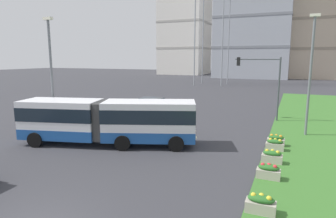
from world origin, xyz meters
The scene contains 13 objects.
articulated_bus centered at (-3.50, 9.65, 1.65)m, with size 11.93×6.01×3.00m.
car_silver_hatch centered at (-6.04, 21.52, 0.75)m, with size 4.44×2.11×1.58m.
flower_planter_1 centered at (7.03, 4.31, 0.43)m, with size 1.10×0.56×0.74m.
flower_planter_2 centered at (7.03, 7.76, 0.43)m, with size 1.10×0.56×0.74m.
flower_planter_3 centered at (7.03, 10.11, 0.43)m, with size 1.10×0.56×0.74m.
flower_planter_4 centered at (7.03, 12.58, 0.43)m, with size 1.10×0.56×0.74m.
flower_planter_5 centered at (7.03, 13.66, 0.43)m, with size 1.10×0.56×0.74m.
traffic_light_far_right centered at (5.27, 22.00, 4.08)m, with size 4.11×0.28×5.90m.
streetlight_left centered at (-8.50, 9.92, 4.78)m, with size 0.70×0.28×8.68m.
streetlight_median centered at (8.93, 17.42, 4.90)m, with size 0.70×0.28×8.91m.
apartment_tower_west centered at (-30.00, 96.79, 22.61)m, with size 15.89×16.08×45.18m.
apartment_tower_centre centered at (13.20, 90.08, 20.18)m, with size 16.28×14.87×40.31m.
transmission_pylon centered at (-9.14, 57.22, 17.25)m, with size 9.00×6.24×31.63m.
Camera 1 is at (7.85, -6.36, 5.80)m, focal length 31.11 mm.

